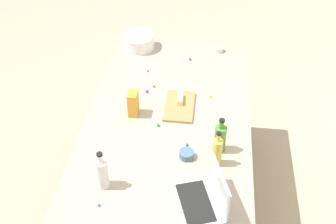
# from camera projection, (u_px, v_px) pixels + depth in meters

# --- Properties ---
(ground_plane) EXTENTS (12.00, 12.00, 0.00)m
(ground_plane) POSITION_uv_depth(u_px,v_px,m) (168.00, 203.00, 3.33)
(ground_plane) COLOR #B7A88E
(island_counter) EXTENTS (1.87, 1.07, 0.90)m
(island_counter) POSITION_uv_depth(u_px,v_px,m) (168.00, 165.00, 3.03)
(island_counter) COLOR #4C331E
(island_counter) RESTS_ON ground
(laptop) EXTENTS (0.37, 0.32, 0.22)m
(laptop) POSITION_uv_depth(u_px,v_px,m) (205.00, 197.00, 2.19)
(laptop) COLOR #B7B7BC
(laptop) RESTS_ON island_counter
(mixing_bowl_large) EXTENTS (0.26, 0.26, 0.11)m
(mixing_bowl_large) POSITION_uv_depth(u_px,v_px,m) (139.00, 41.00, 3.37)
(mixing_bowl_large) COLOR white
(mixing_bowl_large) RESTS_ON island_counter
(bottle_oil) EXTENTS (0.06, 0.06, 0.24)m
(bottle_oil) POSITION_uv_depth(u_px,v_px,m) (217.00, 152.00, 2.37)
(bottle_oil) COLOR #DBC64C
(bottle_oil) RESTS_ON island_counter
(bottle_olive) EXTENTS (0.07, 0.07, 0.24)m
(bottle_olive) POSITION_uv_depth(u_px,v_px,m) (220.00, 138.00, 2.46)
(bottle_olive) COLOR #4C8C38
(bottle_olive) RESTS_ON island_counter
(bottle_vinegar) EXTENTS (0.07, 0.07, 0.25)m
(bottle_vinegar) POSITION_uv_depth(u_px,v_px,m) (102.00, 173.00, 2.25)
(bottle_vinegar) COLOR white
(bottle_vinegar) RESTS_ON island_counter
(cutting_board) EXTENTS (0.32, 0.19, 0.02)m
(cutting_board) POSITION_uv_depth(u_px,v_px,m) (179.00, 106.00, 2.82)
(cutting_board) COLOR #AD7F4C
(cutting_board) RESTS_ON island_counter
(butter_stick_left) EXTENTS (0.11, 0.05, 0.04)m
(butter_stick_left) POSITION_uv_depth(u_px,v_px,m) (180.00, 99.00, 2.84)
(butter_stick_left) COLOR #F4E58C
(butter_stick_left) RESTS_ON cutting_board
(ramekin_small) EXTENTS (0.07, 0.07, 0.04)m
(ramekin_small) POSITION_uv_depth(u_px,v_px,m) (219.00, 49.00, 3.35)
(ramekin_small) COLOR beige
(ramekin_small) RESTS_ON island_counter
(ramekin_medium) EXTENTS (0.09, 0.09, 0.04)m
(ramekin_medium) POSITION_uv_depth(u_px,v_px,m) (187.00, 154.00, 2.46)
(ramekin_medium) COLOR slate
(ramekin_medium) RESTS_ON island_counter
(candy_bag) EXTENTS (0.09, 0.06, 0.17)m
(candy_bag) POSITION_uv_depth(u_px,v_px,m) (133.00, 104.00, 2.72)
(candy_bag) COLOR gold
(candy_bag) RESTS_ON island_counter
(candy_0) EXTENTS (0.02, 0.02, 0.02)m
(candy_0) POSITION_uv_depth(u_px,v_px,m) (152.00, 47.00, 3.39)
(candy_0) COLOR green
(candy_0) RESTS_ON island_counter
(candy_1) EXTENTS (0.02, 0.02, 0.02)m
(candy_1) POSITION_uv_depth(u_px,v_px,m) (158.00, 125.00, 2.68)
(candy_1) COLOR green
(candy_1) RESTS_ON island_counter
(candy_2) EXTENTS (0.02, 0.02, 0.02)m
(candy_2) POSITION_uv_depth(u_px,v_px,m) (154.00, 86.00, 2.99)
(candy_2) COLOR red
(candy_2) RESTS_ON island_counter
(candy_3) EXTENTS (0.01, 0.01, 0.01)m
(candy_3) POSITION_uv_depth(u_px,v_px,m) (211.00, 96.00, 2.90)
(candy_3) COLOR yellow
(candy_3) RESTS_ON island_counter
(candy_4) EXTENTS (0.01, 0.01, 0.01)m
(candy_4) POSITION_uv_depth(u_px,v_px,m) (99.00, 205.00, 2.20)
(candy_4) COLOR #CC3399
(candy_4) RESTS_ON island_counter
(candy_5) EXTENTS (0.02, 0.02, 0.02)m
(candy_5) POSITION_uv_depth(u_px,v_px,m) (190.00, 59.00, 3.26)
(candy_5) COLOR #CC3399
(candy_5) RESTS_ON island_counter
(candy_6) EXTENTS (0.02, 0.02, 0.02)m
(candy_6) POSITION_uv_depth(u_px,v_px,m) (187.00, 145.00, 2.54)
(candy_6) COLOR blue
(candy_6) RESTS_ON island_counter
(candy_7) EXTENTS (0.01, 0.01, 0.01)m
(candy_7) POSITION_uv_depth(u_px,v_px,m) (148.00, 71.00, 3.14)
(candy_7) COLOR blue
(candy_7) RESTS_ON island_counter
(candy_8) EXTENTS (0.02, 0.02, 0.02)m
(candy_8) POSITION_uv_depth(u_px,v_px,m) (147.00, 91.00, 2.94)
(candy_8) COLOR #CC3399
(candy_8) RESTS_ON island_counter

